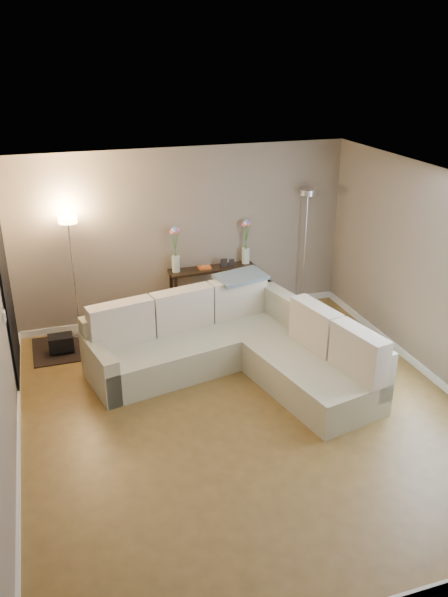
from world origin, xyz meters
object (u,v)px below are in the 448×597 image
object	(u,v)px
console_table	(207,289)
floor_lamp_unlit	(306,225)
sectional_sofa	(235,345)
floor_lamp_lit	(71,254)

from	to	relation	value
console_table	floor_lamp_unlit	xyz separation A→B (m)	(1.60, -0.05, 0.89)
sectional_sofa	console_table	world-z (taller)	sectional_sofa
floor_lamp_lit	floor_lamp_unlit	xyz separation A→B (m)	(3.55, 0.04, 0.09)
floor_lamp_lit	floor_lamp_unlit	distance (m)	3.55
console_table	floor_lamp_lit	world-z (taller)	floor_lamp_lit
floor_lamp_lit	floor_lamp_unlit	size ratio (longest dim) A/B	0.94
sectional_sofa	floor_lamp_unlit	size ratio (longest dim) A/B	1.72
sectional_sofa	floor_lamp_lit	world-z (taller)	floor_lamp_lit
floor_lamp_lit	floor_lamp_unlit	world-z (taller)	floor_lamp_unlit
console_table	floor_lamp_unlit	bearing A→B (deg)	-1.66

